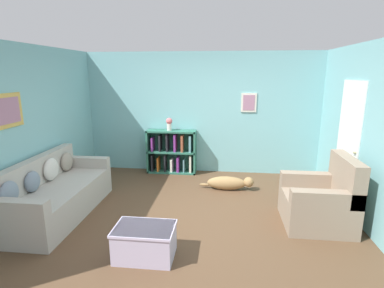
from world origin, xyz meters
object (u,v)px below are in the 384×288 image
Objects in this scene: recliner_chair at (321,201)px; coffee_table at (145,241)px; bookshelf at (172,152)px; vase at (169,123)px; dog at (229,183)px; couch at (55,194)px.

recliner_chair is 1.43× the size of coffee_table.
recliner_chair is (2.56, -2.08, -0.11)m from bookshelf.
bookshelf is at bearing 21.19° from vase.
dog is at bearing 65.87° from coffee_table.
bookshelf is 3.30m from recliner_chair.
recliner_chair is at bearing -41.85° from dog.
recliner_chair reaches higher than coffee_table.
couch is 2.03× the size of recliner_chair.
vase is at bearing 145.87° from dog.
coffee_table is (1.67, -0.94, -0.12)m from couch.
bookshelf is at bearing 144.22° from dog.
coffee_table is 3.28m from vase.
dog is (-1.31, 1.17, -0.22)m from recliner_chair.
bookshelf is 0.64m from vase.
couch is 2.03× the size of dog.
bookshelf is at bearing 94.29° from coffee_table.
couch is at bearing -122.83° from bookshelf.
vase is (-1.30, 0.88, 0.97)m from dog.
couch is 1.92m from coffee_table.
recliner_chair is at bearing 25.10° from coffee_table.
couch reaches higher than dog.
couch is at bearing -122.14° from vase.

